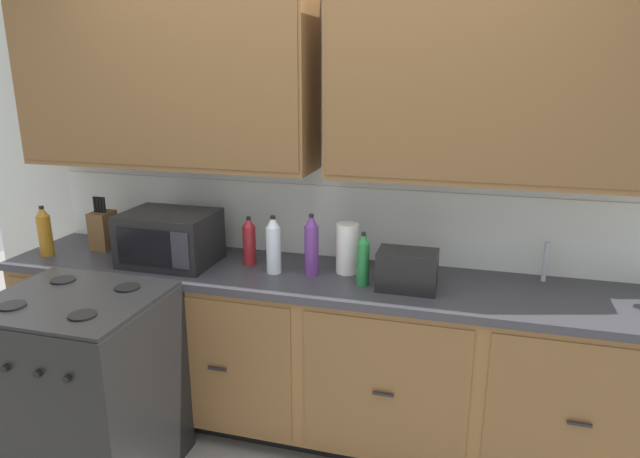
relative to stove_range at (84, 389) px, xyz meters
name	(u,v)px	position (x,y,z in m)	size (l,w,h in m)	color
wall_unit	(326,127)	(0.97, 0.83, 1.18)	(4.56, 0.40, 2.40)	silver
counter_run	(316,353)	(0.97, 0.63, 0.00)	(3.39, 0.64, 0.92)	black
stove_range	(84,389)	(0.00, 0.00, 0.00)	(0.76, 0.68, 0.95)	black
microwave	(170,238)	(0.17, 0.58, 0.59)	(0.48, 0.37, 0.28)	black
toaster	(407,270)	(1.44, 0.55, 0.55)	(0.28, 0.18, 0.19)	black
knife_block	(103,229)	(-0.34, 0.70, 0.57)	(0.11, 0.14, 0.31)	brown
sink_faucet	(545,262)	(2.08, 0.84, 0.55)	(0.02, 0.02, 0.20)	#B2B5BA
paper_towel_roll	(347,248)	(1.12, 0.70, 0.58)	(0.12, 0.12, 0.26)	white
bottle_violet	(312,245)	(0.95, 0.62, 0.61)	(0.07, 0.07, 0.32)	#663384
bottle_green	(363,259)	(1.23, 0.55, 0.58)	(0.06, 0.06, 0.26)	#237A38
bottle_amber	(45,231)	(-0.57, 0.51, 0.59)	(0.08, 0.08, 0.28)	#9E6619
bottle_red	(249,241)	(0.59, 0.68, 0.58)	(0.07, 0.07, 0.26)	maroon
bottle_clear	(274,245)	(0.76, 0.59, 0.60)	(0.08, 0.08, 0.30)	silver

